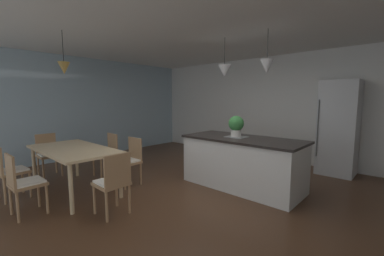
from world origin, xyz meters
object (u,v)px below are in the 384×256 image
(chair_near_right, at_px, (23,182))
(chair_near_left, at_px, (9,170))
(chair_far_left, at_px, (107,153))
(chair_far_right, at_px, (130,160))
(dining_table, at_px, (73,152))
(kitchen_island, at_px, (242,162))
(chair_window_end, at_px, (48,153))
(refrigerator, at_px, (338,128))
(chair_kitchen_end, at_px, (113,181))
(potted_plant_on_island, at_px, (236,125))

(chair_near_right, bearing_deg, chair_near_left, 179.99)
(chair_far_left, xyz_separation_m, chair_far_right, (0.83, 0.00, 0.00))
(dining_table, height_order, kitchen_island, kitchen_island)
(chair_near_left, bearing_deg, chair_far_right, 63.67)
(chair_far_right, height_order, kitchen_island, kitchen_island)
(dining_table, relative_size, chair_window_end, 2.12)
(chair_near_left, height_order, kitchen_island, kitchen_island)
(dining_table, height_order, refrigerator, refrigerator)
(chair_near_left, height_order, chair_far_right, same)
(chair_kitchen_end, xyz_separation_m, kitchen_island, (0.72, 2.14, -0.01))
(chair_near_right, xyz_separation_m, chair_window_end, (-1.71, 0.83, 0.00))
(refrigerator, bearing_deg, chair_kitchen_end, -113.33)
(chair_near_left, distance_m, chair_far_right, 1.86)
(chair_far_left, height_order, refrigerator, refrigerator)
(chair_far_right, bearing_deg, chair_near_right, -89.91)
(chair_window_end, bearing_deg, chair_near_left, -43.38)
(chair_kitchen_end, bearing_deg, potted_plant_on_island, 74.74)
(chair_near_right, xyz_separation_m, chair_far_right, (-0.00, 1.66, 0.00))
(dining_table, height_order, chair_near_left, chair_near_left)
(chair_near_right, bearing_deg, potted_plant_on_island, 63.84)
(chair_near_right, bearing_deg, dining_table, 116.55)
(refrigerator, relative_size, potted_plant_on_island, 5.08)
(chair_kitchen_end, height_order, chair_far_right, same)
(chair_near_right, height_order, chair_near_left, same)
(chair_far_left, distance_m, potted_plant_on_island, 2.71)
(chair_far_left, xyz_separation_m, kitchen_island, (2.43, 1.31, -0.01))
(chair_kitchen_end, bearing_deg, chair_near_right, -136.46)
(chair_near_left, relative_size, chair_far_right, 1.00)
(chair_near_right, height_order, potted_plant_on_island, potted_plant_on_island)
(chair_far_left, relative_size, chair_window_end, 1.00)
(chair_window_end, relative_size, chair_far_right, 1.00)
(chair_near_right, relative_size, chair_window_end, 1.00)
(chair_far_left, distance_m, chair_far_right, 0.83)
(chair_kitchen_end, height_order, refrigerator, refrigerator)
(chair_window_end, height_order, potted_plant_on_island, potted_plant_on_island)
(chair_far_left, relative_size, chair_kitchen_end, 1.00)
(dining_table, bearing_deg, chair_near_right, -63.45)
(chair_kitchen_end, distance_m, potted_plant_on_island, 2.31)
(chair_near_right, relative_size, chair_far_left, 1.00)
(refrigerator, bearing_deg, chair_window_end, -136.38)
(dining_table, bearing_deg, potted_plant_on_island, 48.77)
(chair_window_end, height_order, chair_kitchen_end, same)
(chair_window_end, distance_m, kitchen_island, 3.94)
(chair_far_left, bearing_deg, chair_window_end, -136.57)
(chair_near_left, xyz_separation_m, refrigerator, (3.50, 5.01, 0.51))
(chair_far_left, height_order, chair_window_end, same)
(dining_table, distance_m, chair_far_right, 0.95)
(refrigerator, bearing_deg, kitchen_island, -117.89)
(chair_near_right, relative_size, chair_near_left, 1.00)
(chair_far_right, bearing_deg, potted_plant_on_island, 41.80)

